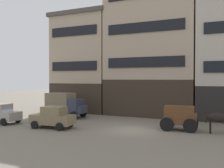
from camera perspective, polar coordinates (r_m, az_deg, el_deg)
name	(u,v)px	position (r m, az deg, el deg)	size (l,w,h in m)	color
ground_plane	(134,130)	(20.93, 4.94, -10.31)	(120.00, 120.00, 0.00)	slate
building_far_left	(86,63)	(33.39, -5.78, 4.80)	(7.94, 6.47, 12.47)	#33281E
building_center_left	(152,47)	(30.04, 9.06, 8.23)	(10.46, 6.47, 15.64)	#33281E
cargo_wagon	(180,116)	(21.20, 15.07, -7.05)	(3.01, 1.72, 1.98)	brown
draft_horse	(220,117)	(20.90, 23.13, -6.88)	(2.35, 0.73, 2.30)	black
delivery_truck_near	(65,104)	(27.78, -10.54, -4.50)	(4.37, 2.16, 2.62)	#333847
sedan_dark	(1,113)	(26.04, -23.72, -6.10)	(3.71, 1.88, 1.83)	gray
sedan_light	(53,117)	(22.12, -13.18, -7.31)	(3.81, 2.09, 1.83)	#7A6B4C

